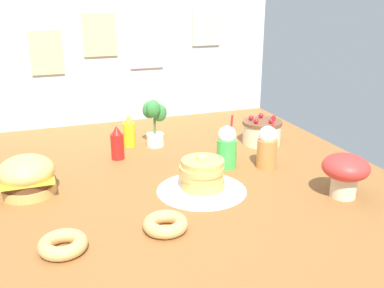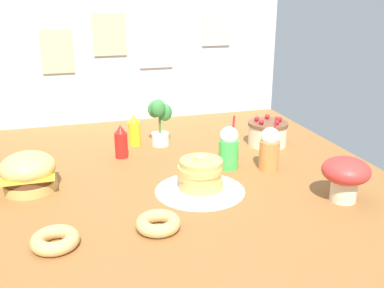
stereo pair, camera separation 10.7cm
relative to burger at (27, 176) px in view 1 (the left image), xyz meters
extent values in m
cube|color=brown|center=(0.63, -0.10, -0.09)|extent=(1.93, 2.13, 0.02)
cube|color=silver|center=(0.63, 0.96, 0.36)|extent=(1.93, 0.03, 0.88)
cube|color=beige|center=(0.16, 0.94, 0.38)|extent=(0.19, 0.01, 0.26)
cube|color=beige|center=(0.47, 0.94, 0.48)|extent=(0.20, 0.01, 0.25)
cube|color=silver|center=(0.76, 0.94, 0.37)|extent=(0.21, 0.01, 0.22)
cube|color=#B2D1B2|center=(1.16, 0.94, 0.50)|extent=(0.19, 0.01, 0.24)
cylinder|color=white|center=(0.69, -0.22, -0.08)|extent=(0.38, 0.38, 0.00)
cylinder|color=#DBA859|center=(0.00, 0.00, -0.06)|extent=(0.23, 0.23, 0.04)
cylinder|color=#59331E|center=(0.00, 0.00, -0.02)|extent=(0.21, 0.21, 0.03)
cube|color=yellow|center=(0.00, 0.00, -0.01)|extent=(0.21, 0.21, 0.01)
ellipsoid|color=#E5B260|center=(0.00, 0.00, 0.02)|extent=(0.23, 0.23, 0.13)
cylinder|color=white|center=(0.69, -0.22, -0.07)|extent=(0.30, 0.30, 0.01)
cylinder|color=#E0AD5B|center=(0.70, -0.22, -0.05)|extent=(0.19, 0.19, 0.02)
cylinder|color=#E0AD5B|center=(0.69, -0.23, -0.03)|extent=(0.19, 0.19, 0.02)
cylinder|color=#E0AD5B|center=(0.69, -0.22, 0.00)|extent=(0.19, 0.19, 0.02)
cylinder|color=#E0AD5B|center=(0.69, -0.23, 0.02)|extent=(0.19, 0.19, 0.02)
cylinder|color=#E0AD5B|center=(0.70, -0.22, 0.05)|extent=(0.18, 0.18, 0.02)
cube|color=#F7E072|center=(0.69, -0.22, 0.07)|extent=(0.04, 0.04, 0.02)
cylinder|color=beige|center=(1.23, 0.24, -0.02)|extent=(0.21, 0.21, 0.11)
cylinder|color=brown|center=(1.23, 0.24, 0.04)|extent=(0.22, 0.22, 0.02)
sphere|color=red|center=(1.29, 0.23, 0.07)|extent=(0.03, 0.03, 0.03)
sphere|color=red|center=(1.25, 0.30, 0.07)|extent=(0.03, 0.03, 0.03)
sphere|color=red|center=(1.17, 0.27, 0.07)|extent=(0.03, 0.03, 0.03)
sphere|color=red|center=(1.17, 0.21, 0.07)|extent=(0.03, 0.03, 0.03)
sphere|color=red|center=(1.25, 0.18, 0.07)|extent=(0.03, 0.03, 0.03)
cylinder|color=red|center=(0.43, 0.27, -0.01)|extent=(0.07, 0.07, 0.13)
cone|color=red|center=(0.43, 0.27, 0.07)|extent=(0.05, 0.05, 0.04)
cylinder|color=yellow|center=(0.53, 0.44, -0.01)|extent=(0.07, 0.07, 0.13)
cone|color=yellow|center=(0.53, 0.44, 0.07)|extent=(0.05, 0.05, 0.04)
cylinder|color=green|center=(0.90, -0.01, -0.01)|extent=(0.10, 0.10, 0.14)
sphere|color=white|center=(0.90, -0.01, 0.08)|extent=(0.09, 0.09, 0.09)
cylinder|color=red|center=(0.92, -0.01, 0.11)|extent=(0.01, 0.03, 0.14)
cylinder|color=orange|center=(1.08, -0.08, -0.01)|extent=(0.10, 0.10, 0.14)
sphere|color=white|center=(1.08, -0.08, 0.08)|extent=(0.09, 0.09, 0.09)
cylinder|color=red|center=(1.10, -0.08, 0.11)|extent=(0.01, 0.03, 0.14)
torus|color=tan|center=(0.10, -0.50, -0.05)|extent=(0.16, 0.16, 0.05)
torus|color=#F2E5C6|center=(0.10, -0.50, -0.05)|extent=(0.15, 0.15, 0.04)
torus|color=tan|center=(0.46, -0.48, -0.05)|extent=(0.16, 0.16, 0.05)
torus|color=#D89ED8|center=(0.46, -0.48, -0.05)|extent=(0.15, 0.15, 0.04)
cylinder|color=white|center=(0.66, 0.40, -0.04)|extent=(0.10, 0.10, 0.07)
cylinder|color=#4C7238|center=(0.66, 0.40, 0.05)|extent=(0.01, 0.01, 0.12)
ellipsoid|color=#38843D|center=(0.69, 0.40, 0.10)|extent=(0.08, 0.05, 0.10)
ellipsoid|color=#38843D|center=(0.64, 0.42, 0.12)|extent=(0.08, 0.05, 0.10)
ellipsoid|color=#38843D|center=(0.65, 0.37, 0.14)|extent=(0.08, 0.05, 0.10)
cylinder|color=beige|center=(1.22, -0.47, -0.04)|extent=(0.10, 0.10, 0.09)
ellipsoid|color=red|center=(1.22, -0.47, 0.05)|extent=(0.19, 0.19, 0.11)
camera|label=1|loc=(0.08, -1.80, 0.72)|focal=40.92mm
camera|label=2|loc=(0.18, -1.83, 0.72)|focal=40.92mm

